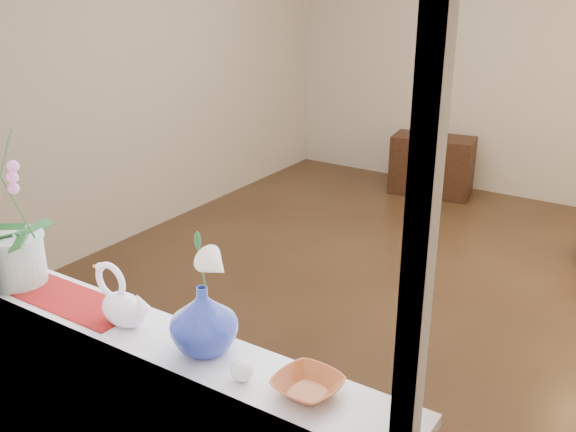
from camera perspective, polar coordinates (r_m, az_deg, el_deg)
name	(u,v)px	position (r m, az deg, el deg)	size (l,w,h in m)	color
ground	(394,292)	(4.53, 9.38, -6.64)	(5.00, 5.00, 0.00)	#342015
wall_back	(515,55)	(6.44, 19.54, 13.37)	(4.50, 0.10, 2.70)	beige
wall_front	(86,222)	(2.10, -17.50, -0.52)	(4.50, 0.10, 2.70)	beige
wall_left	(143,68)	(5.36, -12.73, 12.69)	(0.10, 5.00, 2.70)	beige
windowsill	(130,329)	(2.37, -13.89, -9.72)	(2.20, 0.26, 0.04)	white
window_frame	(81,109)	(2.02, -17.94, 9.02)	(2.22, 0.06, 1.60)	white
runner	(58,295)	(2.62, -19.73, -6.65)	(0.70, 0.20, 0.01)	maroon
orchid_pot	(7,203)	(2.65, -23.71, 1.11)	(0.23, 0.23, 0.68)	beige
swan	(122,297)	(2.31, -14.51, -7.02)	(0.25, 0.11, 0.21)	white
blue_vase	(203,315)	(2.10, -7.55, -8.69)	(0.25, 0.25, 0.27)	navy
lily	(200,248)	(1.99, -7.87, -2.87)	(0.15, 0.08, 0.20)	silver
paperweight	(242,370)	(2.00, -4.11, -13.53)	(0.07, 0.07, 0.07)	white
amber_dish	(308,387)	(1.95, 1.76, -14.94)	(0.17, 0.17, 0.04)	#9F4A22
side_table	(432,165)	(6.46, 12.67, 4.40)	(0.77, 0.38, 0.58)	black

